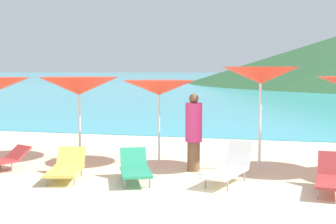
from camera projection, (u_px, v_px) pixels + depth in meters
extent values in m
cube|color=beige|center=(234.00, 136.00, 17.58)|extent=(50.00, 100.00, 0.30)
cube|color=#38B7CC|center=(284.00, 75.00, 228.17)|extent=(650.00, 440.00, 0.02)
cylinder|color=silver|center=(80.00, 121.00, 12.08)|extent=(0.06, 0.06, 1.99)
cone|color=red|center=(79.00, 86.00, 12.00)|extent=(2.12, 2.12, 0.45)
sphere|color=silver|center=(79.00, 80.00, 11.99)|extent=(0.07, 0.07, 0.07)
cylinder|color=silver|center=(159.00, 124.00, 11.39)|extent=(0.05, 0.05, 1.94)
cone|color=red|center=(159.00, 88.00, 11.32)|extent=(1.83, 1.83, 0.35)
sphere|color=silver|center=(159.00, 83.00, 11.31)|extent=(0.07, 0.07, 0.07)
cylinder|color=silver|center=(260.00, 121.00, 10.70)|extent=(0.06, 0.06, 2.25)
cone|color=red|center=(261.00, 75.00, 10.61)|extent=(1.79, 1.79, 0.38)
sphere|color=silver|center=(261.00, 70.00, 10.60)|extent=(0.07, 0.07, 0.07)
cube|color=#D8BF4C|center=(65.00, 171.00, 9.74)|extent=(0.92, 1.31, 0.05)
cube|color=#D8BF4C|center=(71.00, 156.00, 10.46)|extent=(0.67, 0.49, 0.39)
cylinder|color=gray|center=(47.00, 181.00, 9.37)|extent=(0.04, 0.04, 0.19)
cylinder|color=gray|center=(74.00, 181.00, 9.38)|extent=(0.04, 0.04, 0.19)
cylinder|color=gray|center=(56.00, 172.00, 10.20)|extent=(0.04, 0.04, 0.19)
cylinder|color=gray|center=(82.00, 172.00, 10.20)|extent=(0.04, 0.04, 0.19)
cube|color=#A53333|center=(332.00, 182.00, 8.61)|extent=(0.64, 1.15, 0.05)
cube|color=#A53333|center=(332.00, 164.00, 9.28)|extent=(0.55, 0.43, 0.45)
cylinder|color=gray|center=(318.00, 193.00, 8.37)|extent=(0.04, 0.04, 0.22)
cylinder|color=gray|center=(319.00, 183.00, 9.10)|extent=(0.04, 0.04, 0.22)
cube|color=#A53333|center=(18.00, 153.00, 10.98)|extent=(0.63, 0.58, 0.31)
cylinder|color=gray|center=(0.00, 165.00, 10.88)|extent=(0.04, 0.04, 0.21)
cylinder|color=gray|center=(12.00, 168.00, 10.60)|extent=(0.04, 0.04, 0.21)
cube|color=white|center=(225.00, 173.00, 9.39)|extent=(0.86, 1.36, 0.05)
cube|color=white|center=(239.00, 154.00, 10.03)|extent=(0.58, 0.44, 0.55)
cylinder|color=gray|center=(206.00, 183.00, 9.16)|extent=(0.04, 0.04, 0.22)
cylinder|color=gray|center=(228.00, 185.00, 8.93)|extent=(0.04, 0.04, 0.22)
cylinder|color=gray|center=(224.00, 174.00, 9.92)|extent=(0.04, 0.04, 0.22)
cylinder|color=gray|center=(244.00, 176.00, 9.70)|extent=(0.04, 0.04, 0.22)
cube|color=#268C66|center=(136.00, 172.00, 9.43)|extent=(0.93, 1.16, 0.05)
cube|color=#268C66|center=(133.00, 157.00, 10.07)|extent=(0.64, 0.52, 0.39)
cylinder|color=gray|center=(124.00, 183.00, 9.11)|extent=(0.04, 0.04, 0.22)
cylinder|color=gray|center=(150.00, 182.00, 9.18)|extent=(0.04, 0.04, 0.22)
cylinder|color=gray|center=(122.00, 175.00, 9.81)|extent=(0.04, 0.04, 0.22)
cylinder|color=gray|center=(146.00, 174.00, 9.88)|extent=(0.04, 0.04, 0.22)
cylinder|color=brown|center=(194.00, 156.00, 10.71)|extent=(0.28, 0.28, 0.67)
cylinder|color=#D83372|center=(194.00, 122.00, 10.65)|extent=(0.38, 0.38, 0.87)
sphere|color=brown|center=(194.00, 99.00, 10.60)|extent=(0.22, 0.22, 0.22)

